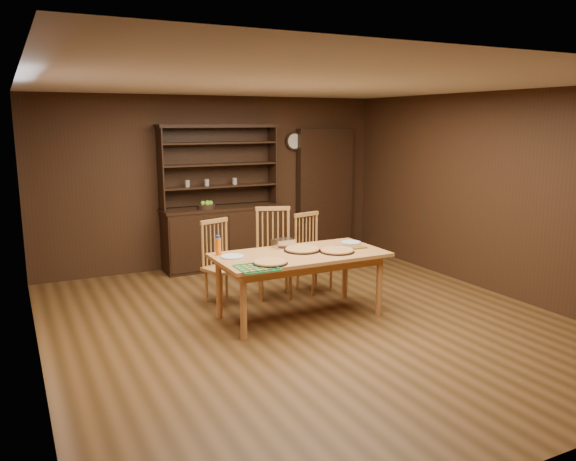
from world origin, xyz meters
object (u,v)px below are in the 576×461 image
dining_table (300,260)px  chair_right (311,249)px  chair_left (220,259)px  china_hutch (222,229)px  juice_bottle (218,246)px  chair_center (274,249)px

dining_table → chair_right: 1.09m
dining_table → chair_left: 1.13m
china_hutch → chair_right: 1.78m
chair_left → china_hutch: bearing=51.1°
china_hutch → chair_left: size_ratio=2.10×
chair_left → juice_bottle: (-0.23, -0.60, 0.31)m
china_hutch → chair_center: (0.10, -1.65, 0.01)m
juice_bottle → chair_left: bearing=69.2°
chair_right → dining_table: bearing=-137.9°
chair_center → juice_bottle: 1.12m
chair_left → chair_center: chair_center is taller
dining_table → juice_bottle: juice_bottle is taller
chair_left → juice_bottle: 0.71m
dining_table → juice_bottle: (-0.86, 0.33, 0.18)m
dining_table → chair_center: (0.09, 0.88, -0.06)m
juice_bottle → china_hutch: bearing=69.0°
dining_table → chair_center: bearing=84.2°
dining_table → chair_center: size_ratio=1.68×
china_hutch → juice_bottle: china_hutch is taller
chair_right → chair_center: bearing=167.5°
dining_table → chair_center: chair_center is taller
dining_table → chair_left: (-0.63, 0.93, -0.12)m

